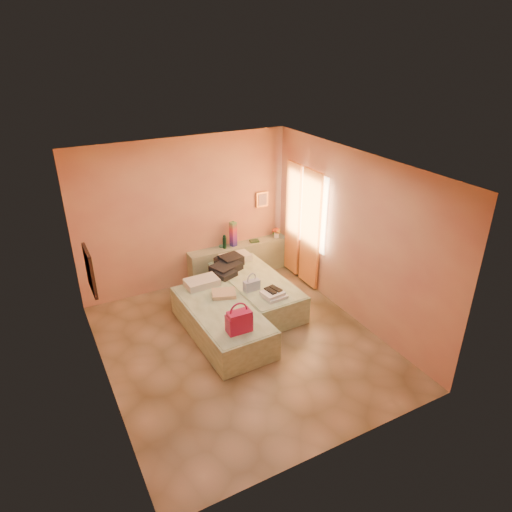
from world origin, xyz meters
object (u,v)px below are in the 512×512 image
at_px(water_bottle, 225,242).
at_px(bed_right, 255,291).
at_px(headboard_ledge, 239,260).
at_px(blue_handbag, 252,285).
at_px(green_book, 254,241).
at_px(magenta_handbag, 239,321).
at_px(towel_stack, 274,295).
at_px(flower_vase, 277,232).
at_px(bed_left, 222,321).

bearing_deg(water_bottle, bed_right, -85.74).
distance_m(bed_right, water_bottle, 1.21).
bearing_deg(headboard_ledge, bed_right, -101.55).
height_order(bed_right, blue_handbag, blue_handbag).
relative_size(headboard_ledge, green_book, 11.47).
distance_m(magenta_handbag, blue_handbag, 1.18).
bearing_deg(towel_stack, flower_vase, 58.81).
height_order(flower_vase, towel_stack, flower_vase).
relative_size(blue_handbag, towel_stack, 0.78).
bearing_deg(towel_stack, bed_left, 172.75).
bearing_deg(flower_vase, headboard_ledge, 178.20).
distance_m(flower_vase, magenta_handbag, 3.09).
bearing_deg(bed_right, water_bottle, 92.65).
distance_m(bed_left, blue_handbag, 0.80).
height_order(bed_left, magenta_handbag, magenta_handbag).
relative_size(green_book, blue_handbag, 0.65).
xyz_separation_m(blue_handbag, towel_stack, (0.22, -0.38, -0.04)).
bearing_deg(green_book, flower_vase, 9.85).
xyz_separation_m(water_bottle, magenta_handbag, (-0.85, -2.37, -0.11)).
distance_m(green_book, towel_stack, 1.90).
distance_m(bed_right, towel_stack, 0.77).
height_order(headboard_ledge, bed_left, headboard_ledge).
height_order(bed_right, flower_vase, flower_vase).
height_order(headboard_ledge, bed_right, headboard_ledge).
height_order(bed_right, water_bottle, water_bottle).
distance_m(headboard_ledge, bed_right, 1.13).
bearing_deg(bed_left, towel_stack, -8.86).
xyz_separation_m(bed_left, blue_handbag, (0.68, 0.27, 0.34)).
bearing_deg(green_book, magenta_handbag, -110.53).
xyz_separation_m(bed_right, flower_vase, (1.06, 1.07, 0.52)).
bearing_deg(magenta_handbag, bed_right, 55.38).
bearing_deg(bed_right, headboard_ledge, 76.84).
relative_size(bed_right, flower_vase, 8.26).
bearing_deg(magenta_handbag, bed_left, 89.77).
distance_m(bed_left, towel_stack, 0.95).
height_order(flower_vase, blue_handbag, flower_vase).
distance_m(water_bottle, blue_handbag, 1.44).
height_order(bed_left, flower_vase, flower_vase).
xyz_separation_m(flower_vase, blue_handbag, (-1.30, -1.41, -0.18)).
bearing_deg(headboard_ledge, water_bottle, -177.54).
xyz_separation_m(flower_vase, magenta_handbag, (-1.99, -2.35, -0.10)).
xyz_separation_m(bed_left, magenta_handbag, (-0.02, -0.68, 0.42)).
bearing_deg(bed_left, blue_handbag, 20.08).
bearing_deg(blue_handbag, bed_right, 52.02).
bearing_deg(headboard_ledge, magenta_handbag, -115.98).
relative_size(bed_left, magenta_handbag, 5.59).
bearing_deg(headboard_ledge, blue_handbag, -107.94).
relative_size(bed_left, flower_vase, 8.26).
xyz_separation_m(headboard_ledge, magenta_handbag, (-1.16, -2.38, 0.34)).
relative_size(bed_left, blue_handbag, 7.30).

